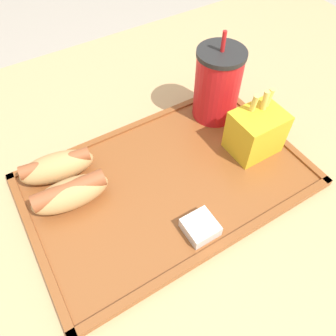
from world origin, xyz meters
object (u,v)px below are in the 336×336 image
object	(u,v)px
fries_carton	(256,131)
sauce_cup_mayo	(199,228)
hot_dog_near	(70,193)
soda_cup	(217,85)
hot_dog_far	(57,166)

from	to	relation	value
fries_carton	sauce_cup_mayo	world-z (taller)	fries_carton
hot_dog_near	sauce_cup_mayo	xyz separation A→B (m)	(0.14, -0.14, -0.01)
soda_cup	hot_dog_near	bearing A→B (deg)	-170.49
soda_cup	sauce_cup_mayo	bearing A→B (deg)	-131.04
hot_dog_far	hot_dog_near	size ratio (longest dim) A/B	1.03
soda_cup	hot_dog_near	distance (m)	0.31
soda_cup	hot_dog_near	xyz separation A→B (m)	(-0.31, -0.05, -0.04)
fries_carton	sauce_cup_mayo	bearing A→B (deg)	-153.41
hot_dog_far	fries_carton	size ratio (longest dim) A/B	1.10
hot_dog_near	sauce_cup_mayo	distance (m)	0.20
hot_dog_near	hot_dog_far	bearing A→B (deg)	90.00
soda_cup	fries_carton	xyz separation A→B (m)	(0.00, -0.11, -0.03)
fries_carton	sauce_cup_mayo	distance (m)	0.20
soda_cup	fries_carton	world-z (taller)	soda_cup
soda_cup	hot_dog_far	world-z (taller)	soda_cup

